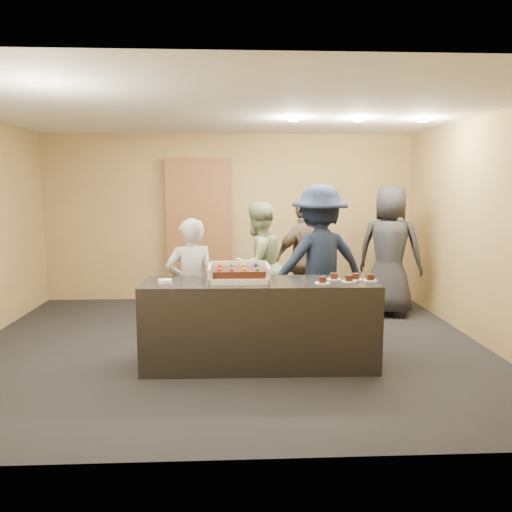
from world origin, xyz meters
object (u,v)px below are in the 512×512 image
at_px(plate_stack, 165,281).
at_px(person_navy_man, 319,263).
at_px(serving_counter, 260,324).
at_px(cake_box, 239,277).
at_px(person_server_grey, 191,287).
at_px(person_brown_extra, 305,260).
at_px(storage_cabinet, 199,230).
at_px(person_dark_suit, 390,251).
at_px(sheet_cake, 239,272).
at_px(person_sage_man, 258,266).

distance_m(plate_stack, person_navy_man, 1.95).
relative_size(serving_counter, cake_box, 3.87).
bearing_deg(person_server_grey, person_brown_extra, -153.08).
distance_m(cake_box, person_brown_extra, 2.07).
xyz_separation_m(person_navy_man, person_brown_extra, (-0.02, 0.98, -0.11)).
bearing_deg(serving_counter, storage_cabinet, 105.65).
relative_size(person_brown_extra, person_dark_suit, 0.89).
xyz_separation_m(storage_cabinet, person_server_grey, (0.07, -2.65, -0.39)).
bearing_deg(serving_counter, cake_box, 174.78).
relative_size(serving_counter, person_brown_extra, 1.43).
bearing_deg(sheet_cake, plate_stack, -177.51).
bearing_deg(sheet_cake, person_sage_man, 79.39).
distance_m(serving_counter, person_dark_suit, 2.87).
height_order(serving_counter, cake_box, cake_box).
bearing_deg(person_dark_suit, person_sage_man, 45.73).
relative_size(cake_box, person_server_grey, 0.41).
xyz_separation_m(serving_counter, cake_box, (-0.21, 0.02, 0.49)).
relative_size(storage_cabinet, person_navy_man, 1.22).
relative_size(person_navy_man, person_dark_suit, 1.00).
xyz_separation_m(person_sage_man, person_brown_extra, (0.69, 0.44, 0.01)).
bearing_deg(cake_box, storage_cabinet, 101.07).
relative_size(sheet_cake, person_navy_man, 0.28).
bearing_deg(plate_stack, storage_cabinet, 87.32).
bearing_deg(person_server_grey, cake_box, 124.51).
bearing_deg(person_dark_suit, person_brown_extra, 35.62).
bearing_deg(person_server_grey, serving_counter, 132.15).
xyz_separation_m(storage_cabinet, person_brown_extra, (1.56, -1.24, -0.31)).
distance_m(serving_counter, person_navy_man, 1.27).
bearing_deg(person_navy_man, person_dark_suit, -149.96).
relative_size(person_sage_man, person_navy_man, 0.88).
relative_size(person_sage_man, person_dark_suit, 0.88).
relative_size(sheet_cake, plate_stack, 3.74).
distance_m(sheet_cake, person_navy_man, 1.32).
bearing_deg(storage_cabinet, person_sage_man, -62.59).
xyz_separation_m(cake_box, person_sage_man, (0.27, 1.40, -0.11)).
height_order(sheet_cake, person_navy_man, person_navy_man).
distance_m(serving_counter, person_brown_extra, 2.04).
height_order(plate_stack, person_navy_man, person_navy_man).
distance_m(storage_cabinet, person_server_grey, 2.68).
height_order(plate_stack, person_dark_suit, person_dark_suit).
distance_m(sheet_cake, person_sage_man, 1.46).
bearing_deg(person_server_grey, plate_stack, 49.13).
distance_m(cake_box, person_server_grey, 0.71).
xyz_separation_m(sheet_cake, plate_stack, (-0.75, -0.03, -0.08)).
bearing_deg(person_brown_extra, storage_cabinet, -61.84).
distance_m(person_sage_man, person_dark_suit, 2.03).
bearing_deg(cake_box, person_navy_man, 41.25).
height_order(cake_box, person_dark_suit, person_dark_suit).
bearing_deg(person_sage_man, plate_stack, 17.60).
distance_m(cake_box, sheet_cake, 0.06).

